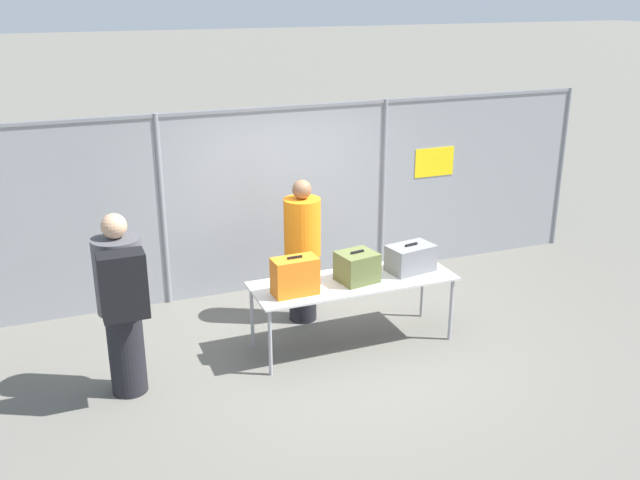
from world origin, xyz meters
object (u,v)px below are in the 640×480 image
Objects in this scene: suitcase_orange at (295,276)px; suitcase_olive at (357,267)px; inspection_table at (353,284)px; suitcase_grey at (411,258)px; security_worker_near at (302,249)px; traveler_hooded at (122,300)px; utility_trailer at (376,201)px.

suitcase_olive is (0.74, 0.08, -0.04)m from suitcase_orange.
suitcase_grey is at bearing 1.09° from inspection_table.
security_worker_near is at bearing 111.39° from suitcase_olive.
traveler_hooded reaches higher than suitcase_orange.
suitcase_grey is at bearing -110.29° from utility_trailer.
suitcase_olive is 4.16m from utility_trailer.
traveler_hooded is at bearing 25.39° from security_worker_near.
suitcase_orange reaches higher than inspection_table.
traveler_hooded is at bearing -140.07° from utility_trailer.
suitcase_orange is 0.13× the size of utility_trailer.
security_worker_near reaches higher than suitcase_olive.
suitcase_olive is at bearing 112.92° from security_worker_near.
suitcase_orange reaches higher than suitcase_olive.
inspection_table is 1.30× the size of security_worker_near.
security_worker_near is at bearing -129.73° from utility_trailer.
suitcase_grey is 0.32× the size of security_worker_near.
security_worker_near is (-0.30, 0.79, 0.17)m from inspection_table.
utility_trailer is at bearing 43.68° from traveler_hooded.
suitcase_grey reaches higher than utility_trailer.
suitcase_olive is 0.89m from security_worker_near.
security_worker_near reaches higher than utility_trailer.
suitcase_orange is at bearing -174.05° from suitcase_olive.
inspection_table is at bearing 8.90° from suitcase_orange.
traveler_hooded is at bearing -176.81° from suitcase_grey.
utility_trailer is at bearing 60.52° from inspection_table.
traveler_hooded is 0.49× the size of utility_trailer.
inspection_table is at bearing -178.91° from suitcase_grey.
suitcase_grey is 0.15× the size of utility_trailer.
inspection_table is 4.04× the size of suitcase_grey.
suitcase_olive reaches higher than suitcase_grey.
inspection_table is 0.22m from suitcase_olive.
suitcase_grey is at bearing 143.77° from security_worker_near.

